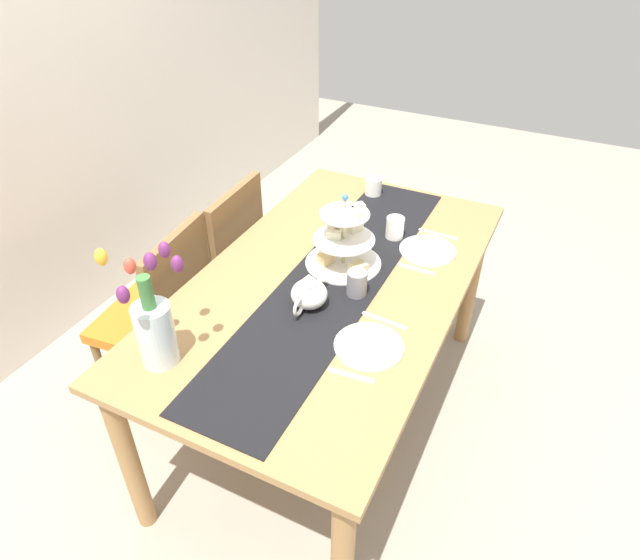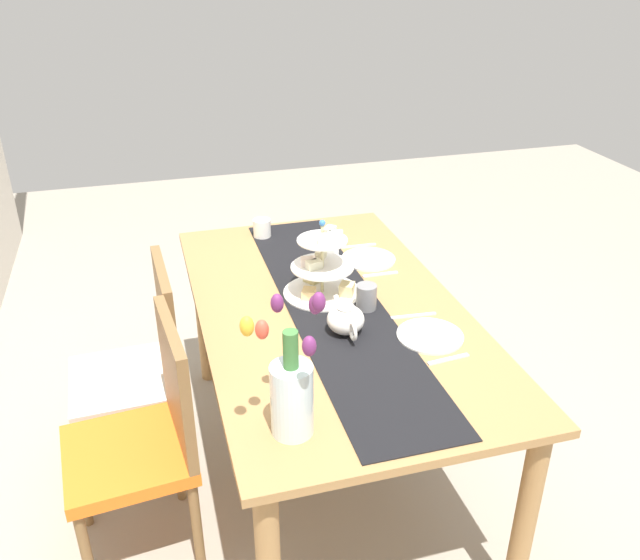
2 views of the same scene
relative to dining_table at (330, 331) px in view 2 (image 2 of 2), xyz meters
The scene contains 17 objects.
ground_plane 0.68m from the dining_table, ahead, with size 8.00×8.00×0.00m, color gray.
dining_table is the anchor object (origin of this frame).
chair_left 0.76m from the dining_table, 105.87° to the left, with size 0.46×0.46×0.91m.
chair_right 0.76m from the dining_table, 71.78° to the left, with size 0.44×0.44×0.91m.
table_runner 0.11m from the dining_table, 90.00° to the right, with size 1.65×0.35×0.00m, color black.
tiered_cake_stand 0.23m from the dining_table, ahead, with size 0.30×0.30×0.30m.
teapot 0.25m from the dining_table, behind, with size 0.24×0.13×0.14m.
tulip_vase 0.75m from the dining_table, 154.87° to the left, with size 0.25×0.23×0.44m.
cream_jug 0.73m from the dining_table, ahead, with size 0.08×0.08×0.09m, color white.
dinner_plate_left 0.41m from the dining_table, 137.07° to the right, with size 0.23×0.23×0.01m, color white.
fork_left 0.53m from the dining_table, 148.11° to the right, with size 0.02×0.15×0.01m, color silver.
knife_left 0.33m from the dining_table, 118.49° to the right, with size 0.01×0.17×0.01m, color silver.
dinner_plate_right 0.45m from the dining_table, 38.51° to the right, with size 0.23×0.23×0.01m, color white.
fork_right 0.35m from the dining_table, 54.06° to the right, with size 0.02×0.15×0.01m, color silver.
knife_right 0.57m from the dining_table, 29.20° to the right, with size 0.01×0.17×0.01m, color silver.
mug_grey 0.21m from the dining_table, 111.93° to the right, with size 0.08×0.08×0.10m, color slate.
mug_white_text 0.43m from the dining_table, 16.33° to the right, with size 0.08×0.08×0.10m, color white.
Camera 2 is at (-2.05, 0.62, 2.00)m, focal length 37.12 mm.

